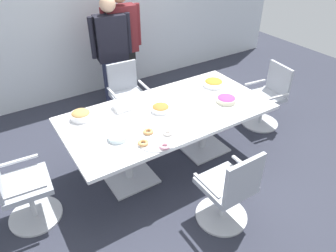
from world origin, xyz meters
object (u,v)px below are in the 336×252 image
snack_bowl_pretzels (161,108)px  plate_stack (118,137)px  office_chair_0 (229,192)px  donut_platter (156,139)px  office_chair_2 (128,98)px  napkin_pile (122,106)px  office_chair_1 (267,99)px  person_standing_1 (123,46)px  office_chair_3 (21,190)px  conference_table (168,121)px  snack_bowl_cookies (81,115)px  person_standing_0 (113,54)px  snack_bowl_candy_mix (226,99)px  snack_bowl_chips_orange (214,83)px

snack_bowl_pretzels → plate_stack: snack_bowl_pretzels is taller
office_chair_0 → snack_bowl_pretzels: 1.23m
office_chair_0 → donut_platter: (-0.39, 0.70, 0.36)m
office_chair_2 → napkin_pile: 0.96m
donut_platter → office_chair_1: bearing=10.7°
office_chair_1 → office_chair_2: same height
office_chair_2 → person_standing_1: (0.27, 0.61, 0.55)m
office_chair_3 → donut_platter: bearing=76.8°
office_chair_2 → plate_stack: office_chair_2 is taller
conference_table → snack_bowl_cookies: bearing=156.6°
office_chair_2 → person_standing_0: bearing=-90.8°
office_chair_1 → plate_stack: (-2.42, -0.16, 0.37)m
office_chair_1 → person_standing_0: 2.37m
office_chair_2 → conference_table: bearing=92.8°
person_standing_0 → snack_bowl_pretzels: 1.56m
office_chair_3 → plate_stack: office_chair_3 is taller
office_chair_0 → snack_bowl_candy_mix: bearing=51.5°
person_standing_0 → donut_platter: bearing=86.3°
office_chair_1 → snack_bowl_pretzels: size_ratio=4.22×
snack_bowl_candy_mix → napkin_pile: same height
conference_table → snack_bowl_chips_orange: snack_bowl_chips_orange is taller
office_chair_0 → donut_platter: size_ratio=2.23×
office_chair_2 → donut_platter: size_ratio=2.23×
snack_bowl_pretzels → snack_bowl_candy_mix: snack_bowl_pretzels is taller
snack_bowl_chips_orange → snack_bowl_cookies: 1.76m
person_standing_1 → snack_bowl_cookies: bearing=53.8°
plate_stack → conference_table: bearing=13.6°
person_standing_1 → snack_bowl_chips_orange: bearing=116.5°
snack_bowl_cookies → donut_platter: bearing=-58.1°
napkin_pile → office_chair_0: bearing=-74.0°
conference_table → napkin_pile: bearing=141.0°
snack_bowl_cookies → office_chair_3: bearing=-154.8°
conference_table → office_chair_0: (-0.01, -1.10, -0.22)m
office_chair_3 → donut_platter: size_ratio=2.23×
donut_platter → plate_stack: (-0.31, 0.23, 0.01)m
office_chair_3 → snack_bowl_candy_mix: size_ratio=3.78×
plate_stack → napkin_pile: bearing=60.5°
person_standing_0 → snack_bowl_cookies: bearing=61.0°
office_chair_0 → snack_bowl_chips_orange: office_chair_0 is taller
office_chair_3 → person_standing_0: size_ratio=0.52×
conference_table → snack_bowl_pretzels: size_ratio=11.13×
snack_bowl_candy_mix → snack_bowl_chips_orange: bearing=71.1°
office_chair_3 → person_standing_1: person_standing_1 is taller
snack_bowl_chips_orange → snack_bowl_candy_mix: bearing=-108.9°
office_chair_3 → snack_bowl_candy_mix: bearing=89.9°
person_standing_0 → plate_stack: person_standing_0 is taller
snack_bowl_chips_orange → donut_platter: 1.41m
snack_bowl_pretzels → napkin_pile: snack_bowl_pretzels is taller
conference_table → snack_bowl_cookies: (-0.90, 0.39, 0.18)m
office_chair_1 → office_chair_2: size_ratio=1.00×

